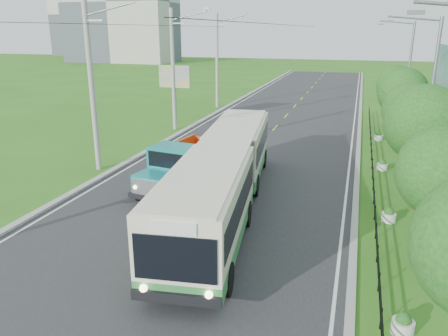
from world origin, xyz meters
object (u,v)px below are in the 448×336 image
at_px(pole_far, 217,61).
at_px(tree_fifth, 403,95).
at_px(billboard_right, 444,75).
at_px(planter_mid, 382,165).
at_px(planter_front, 403,324).
at_px(tree_third, 424,127).
at_px(tree_back, 397,88).
at_px(billboard_left, 175,80).
at_px(planter_near, 389,215).
at_px(planter_far, 378,137).
at_px(pole_near, 92,87).
at_px(streetlight_far, 407,71).
at_px(dump_truck, 183,164).
at_px(tree_second, 444,177).
at_px(bus, 225,171).
at_px(streetlight_mid, 429,92).
at_px(pole_mid, 173,70).
at_px(tree_fourth, 411,113).

relative_size(pole_far, tree_fifth, 1.72).
bearing_deg(billboard_right, planter_mid, -121.66).
distance_m(planter_mid, billboard_right, 8.68).
height_order(pole_far, planter_front, pole_far).
relative_size(tree_third, tree_back, 1.09).
bearing_deg(tree_back, billboard_left, -173.69).
distance_m(pole_far, planter_near, 32.19).
bearing_deg(planter_far, pole_near, -142.37).
xyz_separation_m(streetlight_far, dump_truck, (-12.39, -21.03, -3.38)).
distance_m(tree_second, billboard_left, 29.20).
height_order(tree_back, planter_near, tree_back).
relative_size(tree_third, billboard_right, 0.82).
bearing_deg(planter_mid, tree_back, 84.09).
xyz_separation_m(tree_back, billboard_right, (2.44, -6.14, 1.69)).
xyz_separation_m(pole_near, streetlight_far, (18.90, 19.00, -0.19)).
distance_m(planter_near, bus, 7.73).
xyz_separation_m(streetlight_mid, billboard_right, (1.66, 6.00, 0.44)).
height_order(tree_fifth, tree_back, tree_fifth).
distance_m(tree_second, streetlight_far, 25.91).
xyz_separation_m(pole_near, billboard_right, (20.56, 11.00, 0.25)).
distance_m(pole_mid, tree_second, 26.20).
height_order(pole_far, tree_second, pole_far).
bearing_deg(streetlight_mid, planter_near, -104.32).
bearing_deg(tree_third, planter_mid, 102.10).
height_order(streetlight_mid, dump_truck, streetlight_mid).
distance_m(pole_near, tree_third, 18.17).
distance_m(billboard_left, dump_truck, 18.86).
bearing_deg(tree_third, bus, -160.71).
xyz_separation_m(pole_near, dump_truck, (6.51, -2.03, -3.57)).
bearing_deg(pole_far, tree_fourth, -46.15).
xyz_separation_m(pole_far, planter_far, (16.86, -11.00, -4.81)).
bearing_deg(planter_near, bus, -173.00).
relative_size(tree_fourth, streetlight_far, 0.60).
bearing_deg(streetlight_far, dump_truck, -120.51).
relative_size(streetlight_far, planter_near, 13.54).
distance_m(billboard_right, bus, 18.95).
distance_m(pole_mid, bus, 18.74).
bearing_deg(billboard_left, bus, -60.71).
bearing_deg(planter_mid, pole_far, 131.59).
distance_m(pole_far, bus, 29.62).
bearing_deg(tree_third, planter_far, 95.18).
relative_size(pole_near, billboard_right, 1.37).
xyz_separation_m(tree_fifth, streetlight_far, (0.79, 7.86, 1.05)).
height_order(streetlight_mid, bus, streetlight_mid).
bearing_deg(tree_fifth, pole_far, 144.64).
height_order(pole_near, planter_mid, pole_near).
bearing_deg(tree_second, pole_far, 120.42).
distance_m(tree_third, planter_near, 4.46).
bearing_deg(pole_far, tree_third, -53.91).
bearing_deg(bus, planter_near, -0.36).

